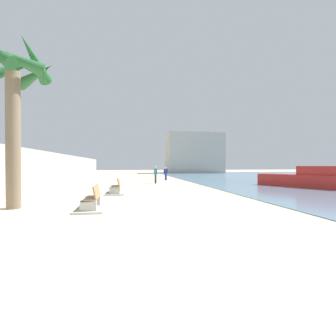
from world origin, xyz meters
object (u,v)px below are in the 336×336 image
bench_far (116,190)px  boat_far_left (309,179)px  person_walking (166,173)px  palm_tree (13,87)px  bench_near (91,204)px  person_standing (156,173)px

bench_far → boat_far_left: (14.72, 1.79, 0.45)m
person_walking → boat_far_left: boat_far_left is taller
bench_far → boat_far_left: boat_far_left is taller
palm_tree → bench_near: 5.80m
person_walking → boat_far_left: size_ratio=0.20×
bench_far → bench_near: bearing=-97.2°
boat_far_left → bench_near: bearing=-154.2°
bench_far → person_standing: (3.45, 8.46, 0.76)m
palm_tree → bench_far: palm_tree is taller
bench_near → boat_far_left: boat_far_left is taller
person_standing → boat_far_left: boat_far_left is taller
person_standing → palm_tree: bearing=-118.9°
bench_far → person_walking: bearing=68.7°
palm_tree → person_walking: bearing=63.3°
bench_far → boat_far_left: size_ratio=0.28×
person_walking → boat_far_left: bearing=-50.2°
person_standing → bench_far: bearing=-112.2°
palm_tree → boat_far_left: palm_tree is taller
person_standing → boat_far_left: 13.10m
person_walking → bench_near: bearing=-107.3°
person_standing → person_walking: bearing=70.2°
bench_far → palm_tree: bearing=-128.8°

